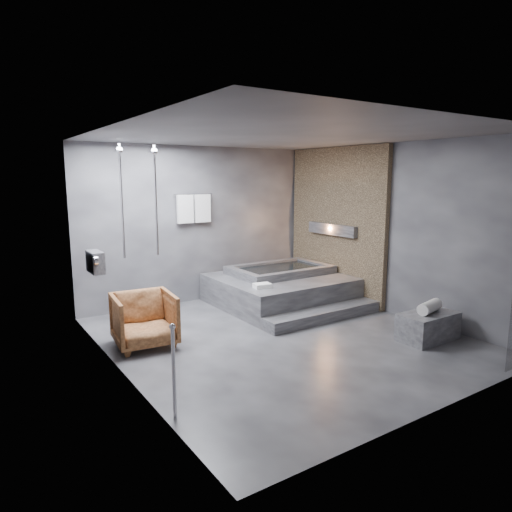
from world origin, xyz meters
TOP-DOWN VIEW (x-y plane):
  - room at (0.40, 0.24)m, footprint 5.00×5.04m
  - tub_deck at (1.05, 1.45)m, footprint 2.20×2.00m
  - tub_step at (1.05, 0.27)m, footprint 2.20×0.36m
  - concrete_bench at (1.67, -1.20)m, footprint 0.85×0.47m
  - driftwood_chair at (-1.72, 0.77)m, footprint 0.86×0.88m
  - rolled_towel at (1.69, -1.19)m, footprint 0.49×0.26m
  - deck_towel at (0.30, 0.91)m, footprint 0.30×0.24m

SIDE VIEW (x-z plane):
  - tub_step at x=1.05m, z-range 0.00..0.18m
  - concrete_bench at x=1.67m, z-range 0.00..0.38m
  - tub_deck at x=1.05m, z-range 0.00..0.50m
  - driftwood_chair at x=-1.72m, z-range 0.00..0.73m
  - rolled_towel at x=1.69m, z-range 0.38..0.55m
  - deck_towel at x=0.30m, z-range 0.50..0.57m
  - room at x=0.40m, z-range 0.32..3.14m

